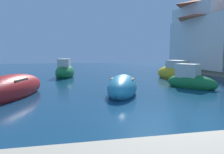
{
  "coord_description": "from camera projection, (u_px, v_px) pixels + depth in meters",
  "views": [
    {
      "loc": [
        -3.61,
        -6.01,
        2.19
      ],
      "look_at": [
        -0.21,
        9.63,
        0.39
      ],
      "focal_mm": 35.13,
      "sensor_mm": 36.0,
      "label": 1
    }
  ],
  "objects": [
    {
      "name": "moored_boat_4",
      "position": [
        175.0,
        73.0,
        18.1
      ],
      "size": [
        2.38,
        4.35,
        1.87
      ],
      "rotation": [
        0.0,
        0.0,
        1.77
      ],
      "color": "gold",
      "rests_on": "ground"
    },
    {
      "name": "moored_boat_5",
      "position": [
        10.0,
        89.0,
        10.65
      ],
      "size": [
        3.39,
        5.54,
        1.45
      ],
      "rotation": [
        0.0,
        0.0,
        4.35
      ],
      "color": "#B21E1E",
      "rests_on": "ground"
    },
    {
      "name": "waterfront_building_far",
      "position": [
        213.0,
        31.0,
        24.85
      ],
      "size": [
        6.78,
        7.98,
        8.0
      ],
      "color": "white",
      "rests_on": "quay_promenade"
    },
    {
      "name": "waterfront_building_annex",
      "position": [
        220.0,
        38.0,
        23.85
      ],
      "size": [
        7.22,
        10.34,
        6.47
      ],
      "color": "white",
      "rests_on": "quay_promenade"
    },
    {
      "name": "moored_boat_3",
      "position": [
        191.0,
        81.0,
        13.6
      ],
      "size": [
        2.72,
        3.37,
        1.72
      ],
      "rotation": [
        0.0,
        0.0,
        5.27
      ],
      "color": "#197233",
      "rests_on": "ground"
    },
    {
      "name": "moored_boat_1",
      "position": [
        65.0,
        71.0,
        19.72
      ],
      "size": [
        2.22,
        4.19,
        1.94
      ],
      "rotation": [
        0.0,
        0.0,
        1.4
      ],
      "color": "#197233",
      "rests_on": "ground"
    },
    {
      "name": "moored_boat_0",
      "position": [
        122.0,
        87.0,
        11.47
      ],
      "size": [
        2.81,
        4.15,
        1.33
      ],
      "rotation": [
        0.0,
        0.0,
        4.33
      ],
      "color": "teal",
      "rests_on": "ground"
    },
    {
      "name": "ground",
      "position": [
        184.0,
        123.0,
        6.84
      ],
      "size": [
        80.0,
        80.0,
        0.0
      ],
      "primitive_type": "plane",
      "color": "navy"
    }
  ]
}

